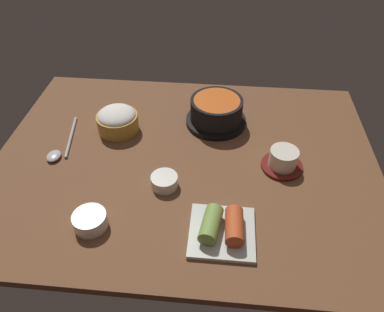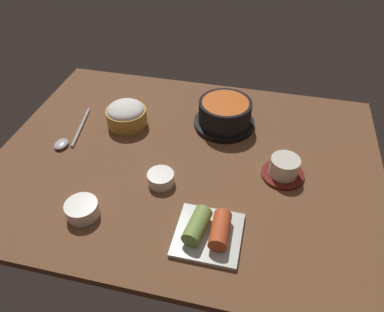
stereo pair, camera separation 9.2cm
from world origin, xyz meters
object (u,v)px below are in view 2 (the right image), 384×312
(spoon, at_px, (68,138))
(tea_cup_with_saucer, at_px, (284,168))
(kimchi_plate, at_px, (208,231))
(side_bowl_near, at_px, (82,209))
(banchan_cup_center, at_px, (161,178))
(stone_pot, at_px, (225,114))
(rice_bowl, at_px, (126,114))

(spoon, bearing_deg, tea_cup_with_saucer, -0.88)
(kimchi_plate, relative_size, side_bowl_near, 1.90)
(kimchi_plate, bearing_deg, banchan_cup_center, 137.98)
(stone_pot, relative_size, side_bowl_near, 2.38)
(stone_pot, height_order, tea_cup_with_saucer, stone_pot)
(banchan_cup_center, height_order, side_bowl_near, side_bowl_near)
(spoon, bearing_deg, side_bowl_near, -56.28)
(banchan_cup_center, distance_m, spoon, 0.32)
(kimchi_plate, bearing_deg, tea_cup_with_saucer, 56.75)
(stone_pot, relative_size, tea_cup_with_saucer, 1.66)
(banchan_cup_center, bearing_deg, side_bowl_near, -136.39)
(rice_bowl, height_order, kimchi_plate, rice_bowl)
(rice_bowl, relative_size, spoon, 0.58)
(stone_pot, relative_size, rice_bowl, 1.52)
(rice_bowl, xyz_separation_m, spoon, (-0.13, -0.10, -0.03))
(tea_cup_with_saucer, height_order, spoon, tea_cup_with_saucer)
(stone_pot, bearing_deg, kimchi_plate, -85.46)
(tea_cup_with_saucer, bearing_deg, kimchi_plate, -123.25)
(tea_cup_with_saucer, xyz_separation_m, spoon, (-0.59, 0.01, -0.02))
(kimchi_plate, bearing_deg, rice_bowl, 132.52)
(kimchi_plate, distance_m, spoon, 0.50)
(stone_pot, xyz_separation_m, side_bowl_near, (-0.25, -0.40, -0.02))
(stone_pot, height_order, kimchi_plate, stone_pot)
(rice_bowl, relative_size, tea_cup_with_saucer, 1.10)
(side_bowl_near, bearing_deg, spoon, 123.72)
(side_bowl_near, bearing_deg, stone_pot, 57.72)
(tea_cup_with_saucer, relative_size, side_bowl_near, 1.43)
(tea_cup_with_saucer, height_order, banchan_cup_center, tea_cup_with_saucer)
(stone_pot, bearing_deg, side_bowl_near, -122.28)
(side_bowl_near, height_order, spoon, side_bowl_near)
(kimchi_plate, bearing_deg, spoon, 152.48)
(side_bowl_near, bearing_deg, tea_cup_with_saucer, 27.85)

